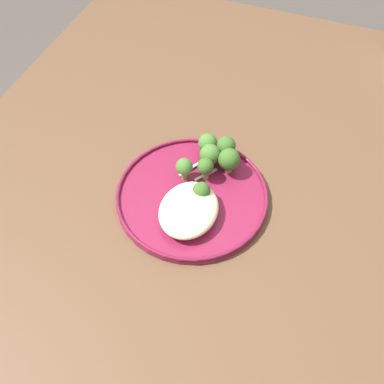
{
  "coord_description": "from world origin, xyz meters",
  "views": [
    {
      "loc": [
        0.48,
        0.2,
        1.43
      ],
      "look_at": [
        0.0,
        0.02,
        0.76
      ],
      "focal_mm": 41.95,
      "sensor_mm": 36.0,
      "label": 1
    }
  ],
  "objects_px": {
    "broccoli_floret_near_rim": "(210,155)",
    "broccoli_floret_tall_stalk": "(226,146)",
    "broccoli_floret_right_tilted": "(201,191)",
    "broccoli_floret_small_sprig": "(184,167)",
    "broccoli_floret_left_leaning": "(205,167)",
    "broccoli_floret_split_head": "(229,160)",
    "seared_scallop_half_hidden": "(184,207)",
    "broccoli_floret_beside_noodles": "(208,143)",
    "seared_scallop_center_golden": "(168,216)",
    "dinner_plate": "(192,196)",
    "seared_scallop_left_edge": "(187,218)",
    "seared_scallop_front_small": "(205,202)"
  },
  "relations": [
    {
      "from": "broccoli_floret_near_rim",
      "to": "broccoli_floret_tall_stalk",
      "type": "relative_size",
      "value": 0.93
    },
    {
      "from": "broccoli_floret_right_tilted",
      "to": "broccoli_floret_small_sprig",
      "type": "xyz_separation_m",
      "value": [
        -0.04,
        -0.05,
        0.0
      ]
    },
    {
      "from": "broccoli_floret_left_leaning",
      "to": "broccoli_floret_split_head",
      "type": "bearing_deg",
      "value": 130.23
    },
    {
      "from": "seared_scallop_half_hidden",
      "to": "broccoli_floret_small_sprig",
      "type": "height_order",
      "value": "broccoli_floret_small_sprig"
    },
    {
      "from": "broccoli_floret_tall_stalk",
      "to": "broccoli_floret_right_tilted",
      "type": "bearing_deg",
      "value": -4.51
    },
    {
      "from": "broccoli_floret_right_tilted",
      "to": "broccoli_floret_tall_stalk",
      "type": "bearing_deg",
      "value": 175.49
    },
    {
      "from": "broccoli_floret_small_sprig",
      "to": "broccoli_floret_split_head",
      "type": "bearing_deg",
      "value": 121.79
    },
    {
      "from": "seared_scallop_half_hidden",
      "to": "broccoli_floret_right_tilted",
      "type": "distance_m",
      "value": 0.04
    },
    {
      "from": "seared_scallop_half_hidden",
      "to": "broccoli_floret_beside_noodles",
      "type": "height_order",
      "value": "broccoli_floret_beside_noodles"
    },
    {
      "from": "broccoli_floret_small_sprig",
      "to": "seared_scallop_center_golden",
      "type": "bearing_deg",
      "value": 3.48
    },
    {
      "from": "broccoli_floret_tall_stalk",
      "to": "broccoli_floret_small_sprig",
      "type": "xyz_separation_m",
      "value": [
        0.08,
        -0.06,
        -0.0
      ]
    },
    {
      "from": "broccoli_floret_near_rim",
      "to": "broccoli_floret_small_sprig",
      "type": "height_order",
      "value": "broccoli_floret_near_rim"
    },
    {
      "from": "broccoli_floret_near_rim",
      "to": "dinner_plate",
      "type": "bearing_deg",
      "value": -4.73
    },
    {
      "from": "dinner_plate",
      "to": "seared_scallop_left_edge",
      "type": "distance_m",
      "value": 0.06
    },
    {
      "from": "dinner_plate",
      "to": "seared_scallop_half_hidden",
      "type": "height_order",
      "value": "seared_scallop_half_hidden"
    },
    {
      "from": "broccoli_floret_right_tilted",
      "to": "seared_scallop_half_hidden",
      "type": "bearing_deg",
      "value": -36.45
    },
    {
      "from": "seared_scallop_left_edge",
      "to": "seared_scallop_half_hidden",
      "type": "bearing_deg",
      "value": -142.44
    },
    {
      "from": "dinner_plate",
      "to": "seared_scallop_center_golden",
      "type": "bearing_deg",
      "value": -18.48
    },
    {
      "from": "dinner_plate",
      "to": "broccoli_floret_beside_noodles",
      "type": "relative_size",
      "value": 5.76
    },
    {
      "from": "seared_scallop_half_hidden",
      "to": "seared_scallop_center_golden",
      "type": "bearing_deg",
      "value": -35.12
    },
    {
      "from": "broccoli_floret_small_sprig",
      "to": "broccoli_floret_split_head",
      "type": "height_order",
      "value": "broccoli_floret_split_head"
    },
    {
      "from": "seared_scallop_half_hidden",
      "to": "broccoli_floret_small_sprig",
      "type": "distance_m",
      "value": 0.08
    },
    {
      "from": "seared_scallop_left_edge",
      "to": "broccoli_floret_small_sprig",
      "type": "bearing_deg",
      "value": -155.95
    },
    {
      "from": "broccoli_floret_tall_stalk",
      "to": "seared_scallop_half_hidden",
      "type": "bearing_deg",
      "value": -12.32
    },
    {
      "from": "seared_scallop_left_edge",
      "to": "dinner_plate",
      "type": "bearing_deg",
      "value": -167.58
    },
    {
      "from": "seared_scallop_front_small",
      "to": "broccoli_floret_tall_stalk",
      "type": "distance_m",
      "value": 0.13
    },
    {
      "from": "seared_scallop_half_hidden",
      "to": "broccoli_floret_left_leaning",
      "type": "bearing_deg",
      "value": 172.69
    },
    {
      "from": "broccoli_floret_tall_stalk",
      "to": "dinner_plate",
      "type": "bearing_deg",
      "value": -15.29
    },
    {
      "from": "broccoli_floret_left_leaning",
      "to": "broccoli_floret_small_sprig",
      "type": "bearing_deg",
      "value": -68.39
    },
    {
      "from": "seared_scallop_center_golden",
      "to": "broccoli_floret_near_rim",
      "type": "height_order",
      "value": "broccoli_floret_near_rim"
    },
    {
      "from": "seared_scallop_left_edge",
      "to": "broccoli_floret_near_rim",
      "type": "bearing_deg",
      "value": -177.61
    },
    {
      "from": "broccoli_floret_right_tilted",
      "to": "broccoli_floret_near_rim",
      "type": "bearing_deg",
      "value": -171.06
    },
    {
      "from": "broccoli_floret_right_tilted",
      "to": "broccoli_floret_near_rim",
      "type": "relative_size",
      "value": 0.93
    },
    {
      "from": "broccoli_floret_left_leaning",
      "to": "broccoli_floret_right_tilted",
      "type": "height_order",
      "value": "broccoli_floret_left_leaning"
    },
    {
      "from": "broccoli_floret_left_leaning",
      "to": "broccoli_floret_near_rim",
      "type": "xyz_separation_m",
      "value": [
        -0.03,
        -0.0,
        -0.0
      ]
    },
    {
      "from": "seared_scallop_left_edge",
      "to": "broccoli_floret_small_sprig",
      "type": "relative_size",
      "value": 0.66
    },
    {
      "from": "broccoli_floret_near_rim",
      "to": "broccoli_floret_split_head",
      "type": "distance_m",
      "value": 0.04
    },
    {
      "from": "seared_scallop_front_small",
      "to": "seared_scallop_half_hidden",
      "type": "xyz_separation_m",
      "value": [
        0.03,
        -0.03,
        0.0
      ]
    },
    {
      "from": "seared_scallop_half_hidden",
      "to": "broccoli_floret_tall_stalk",
      "type": "height_order",
      "value": "broccoli_floret_tall_stalk"
    },
    {
      "from": "seared_scallop_center_golden",
      "to": "seared_scallop_left_edge",
      "type": "xyz_separation_m",
      "value": [
        -0.01,
        0.04,
        0.0
      ]
    },
    {
      "from": "dinner_plate",
      "to": "broccoli_floret_right_tilted",
      "type": "relative_size",
      "value": 5.94
    },
    {
      "from": "broccoli_floret_small_sprig",
      "to": "broccoli_floret_split_head",
      "type": "relative_size",
      "value": 0.89
    },
    {
      "from": "seared_scallop_half_hidden",
      "to": "dinner_plate",
      "type": "bearing_deg",
      "value": 176.6
    },
    {
      "from": "dinner_plate",
      "to": "seared_scallop_center_golden",
      "type": "distance_m",
      "value": 0.07
    },
    {
      "from": "dinner_plate",
      "to": "seared_scallop_left_edge",
      "type": "relative_size",
      "value": 8.64
    },
    {
      "from": "broccoli_floret_beside_noodles",
      "to": "broccoli_floret_split_head",
      "type": "relative_size",
      "value": 0.88
    },
    {
      "from": "dinner_plate",
      "to": "broccoli_floret_small_sprig",
      "type": "xyz_separation_m",
      "value": [
        -0.03,
        -0.03,
        0.03
      ]
    },
    {
      "from": "seared_scallop_half_hidden",
      "to": "seared_scallop_center_golden",
      "type": "height_order",
      "value": "seared_scallop_half_hidden"
    },
    {
      "from": "seared_scallop_left_edge",
      "to": "broccoli_floret_tall_stalk",
      "type": "distance_m",
      "value": 0.17
    },
    {
      "from": "broccoli_floret_left_leaning",
      "to": "broccoli_floret_tall_stalk",
      "type": "bearing_deg",
      "value": 160.85
    }
  ]
}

